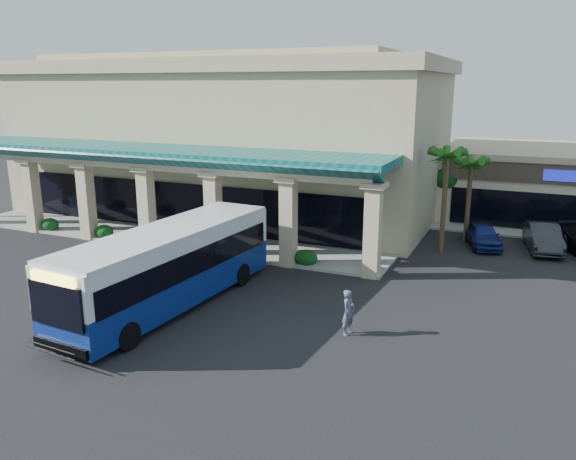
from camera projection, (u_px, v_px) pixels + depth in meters
The scene contains 10 objects.
ground at pixel (213, 294), 25.67m from camera, with size 110.00×110.00×0.00m, color black.
main_building at pixel (229, 135), 41.54m from camera, with size 30.80×14.80×11.35m, color tan, non-canonical shape.
arcade at pixel (156, 194), 34.09m from camera, with size 30.00×6.20×5.70m, color #0D4E51, non-canonical shape.
palm_0 at pixel (445, 195), 31.29m from camera, with size 2.40×2.40×6.60m, color #1C5015, non-canonical shape.
palm_1 at pixel (469, 194), 33.67m from camera, with size 2.40×2.40×5.80m, color #1C5015, non-canonical shape.
broadleaf_tree at pixel (447, 187), 39.00m from camera, with size 2.60×2.60×4.81m, color #0C3610, non-canonical shape.
transit_bus at pixel (170, 268), 23.87m from camera, with size 2.86×12.29×3.43m, color navy, non-canonical shape.
pedestrian at pixel (348, 312), 21.30m from camera, with size 0.65×0.43×1.78m, color #474F62.
car_silver at pixel (483, 235), 33.08m from camera, with size 1.64×4.09×1.39m, color navy.
car_white at pixel (543, 237), 32.25m from camera, with size 1.63×4.68×1.54m, color #292A2D.
Camera 1 is at (12.83, -20.71, 9.27)m, focal length 35.00 mm.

